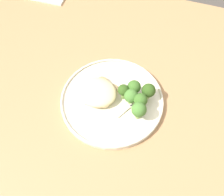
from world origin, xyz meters
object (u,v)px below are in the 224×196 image
at_px(seared_scallop_on_noodles, 92,98).
at_px(seared_scallop_half_hidden, 102,82).
at_px(broccoli_floret_rear_charred, 149,91).
at_px(broccoli_floret_front_edge, 132,97).
at_px(broccoli_floret_right_tilted, 135,88).
at_px(broccoli_floret_small_sprig, 139,110).
at_px(seared_scallop_large_seared, 113,89).
at_px(dinner_plate, 112,100).
at_px(seared_scallop_center_golden, 104,102).
at_px(broccoli_floret_center_pile, 140,101).
at_px(broccoli_floret_split_head, 123,91).

height_order(seared_scallop_on_noodles, seared_scallop_half_hidden, seared_scallop_on_noodles).
xyz_separation_m(seared_scallop_on_noodles, broccoli_floret_rear_charred, (0.14, 0.06, 0.02)).
height_order(seared_scallop_on_noodles, broccoli_floret_front_edge, broccoli_floret_front_edge).
relative_size(broccoli_floret_right_tilted, broccoli_floret_small_sprig, 0.93).
bearing_deg(broccoli_floret_small_sprig, seared_scallop_large_seared, 146.99).
bearing_deg(broccoli_floret_front_edge, broccoli_floret_rear_charred, 41.24).
bearing_deg(seared_scallop_on_noodles, dinner_plate, 20.42).
height_order(seared_scallop_on_noodles, seared_scallop_center_golden, seared_scallop_on_noodles).
bearing_deg(dinner_plate, broccoli_floret_center_pile, -2.36).
bearing_deg(broccoli_floret_center_pile, seared_scallop_on_noodles, -173.12).
height_order(dinner_plate, broccoli_floret_center_pile, broccoli_floret_center_pile).
bearing_deg(seared_scallop_on_noodles, broccoli_floret_split_head, 25.31).
distance_m(broccoli_floret_rear_charred, broccoli_floret_split_head, 0.07).
bearing_deg(broccoli_floret_small_sprig, broccoli_floret_rear_charred, 82.28).
bearing_deg(broccoli_floret_front_edge, broccoli_floret_split_head, 158.42).
bearing_deg(seared_scallop_on_noodles, seared_scallop_large_seared, 46.72).
bearing_deg(seared_scallop_center_golden, seared_scallop_large_seared, 77.32).
relative_size(seared_scallop_large_seared, broccoli_floret_center_pile, 0.49).
distance_m(seared_scallop_half_hidden, broccoli_floret_split_head, 0.08).
bearing_deg(seared_scallop_center_golden, broccoli_floret_split_head, 40.09).
height_order(seared_scallop_on_noodles, seared_scallop_large_seared, seared_scallop_on_noodles).
height_order(seared_scallop_on_noodles, broccoli_floret_small_sprig, broccoli_floret_small_sprig).
bearing_deg(broccoli_floret_rear_charred, seared_scallop_half_hidden, 178.39).
bearing_deg(broccoli_floret_split_head, seared_scallop_large_seared, 162.45).
relative_size(broccoli_floret_split_head, broccoli_floret_small_sprig, 0.88).
bearing_deg(seared_scallop_on_noodles, broccoli_floret_right_tilted, 27.60).
bearing_deg(broccoli_floret_split_head, broccoli_floret_center_pile, -22.06).
bearing_deg(broccoli_floret_small_sprig, broccoli_floret_center_pile, 97.95).
bearing_deg(broccoli_floret_rear_charred, broccoli_floret_front_edge, -138.76).
xyz_separation_m(seared_scallop_half_hidden, broccoli_floret_small_sprig, (0.13, -0.07, 0.03)).
bearing_deg(broccoli_floret_small_sprig, seared_scallop_on_noodles, 175.50).
xyz_separation_m(dinner_plate, broccoli_floret_rear_charred, (0.09, 0.04, 0.04)).
relative_size(seared_scallop_half_hidden, broccoli_floret_rear_charred, 0.61).
bearing_deg(dinner_plate, broccoli_floret_split_head, 33.53).
height_order(seared_scallop_half_hidden, broccoli_floret_right_tilted, broccoli_floret_right_tilted).
height_order(dinner_plate, broccoli_floret_split_head, broccoli_floret_split_head).
xyz_separation_m(seared_scallop_large_seared, broccoli_floret_center_pile, (0.09, -0.03, 0.03)).
relative_size(seared_scallop_half_hidden, broccoli_floret_small_sprig, 0.54).
distance_m(broccoli_floret_rear_charred, broccoli_floret_front_edge, 0.05).
distance_m(seared_scallop_center_golden, broccoli_floret_right_tilted, 0.09).
relative_size(seared_scallop_center_golden, broccoli_floret_split_head, 0.62).
distance_m(seared_scallop_large_seared, broccoli_floret_center_pile, 0.10).
bearing_deg(seared_scallop_large_seared, broccoli_floret_front_edge, -19.42).
distance_m(seared_scallop_large_seared, seared_scallop_half_hidden, 0.04).
height_order(broccoli_floret_rear_charred, broccoli_floret_front_edge, broccoli_floret_front_edge).
bearing_deg(seared_scallop_center_golden, seared_scallop_on_noodles, 179.67).
relative_size(broccoli_floret_front_edge, broccoli_floret_small_sprig, 0.91).
height_order(seared_scallop_half_hidden, broccoli_floret_split_head, broccoli_floret_split_head).
bearing_deg(seared_scallop_center_golden, seared_scallop_half_hidden, 113.79).
height_order(broccoli_floret_rear_charred, broccoli_floret_small_sprig, broccoli_floret_small_sprig).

